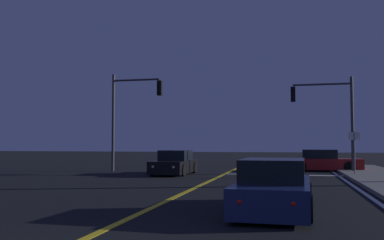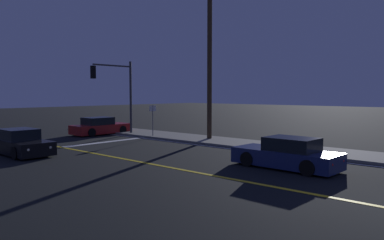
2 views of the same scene
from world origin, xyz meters
The scene contains 9 objects.
lane_line_center centered at (0.00, 10.33, 0.01)m, with size 0.20×35.12×0.01m, color gold.
lane_line_edge_right centered at (6.10, 10.33, 0.01)m, with size 0.16×35.12×0.01m, color white.
stop_bar centered at (3.17, 19.16, 0.01)m, with size 6.35×0.50×0.01m, color white.
car_side_waiting_red centered at (5.61, 23.31, 0.58)m, with size 4.59×2.06×1.34m.
car_mid_block_navy centered at (3.22, 6.31, 0.58)m, with size 1.97×4.62×1.34m.
car_far_approaching_black centered at (-2.72, 18.41, 0.58)m, with size 1.91×4.20×1.34m.
traffic_signal_near_right centered at (5.88, 21.46, 3.73)m, with size 3.57×0.28×5.62m.
traffic_signal_far_left centered at (-6.05, 20.06, 3.98)m, with size 3.25×0.28×6.06m.
street_sign_corner centered at (6.85, 18.66, 1.59)m, with size 0.56×0.11×2.36m.
Camera 1 is at (3.64, -4.71, 1.73)m, focal length 39.89 mm.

